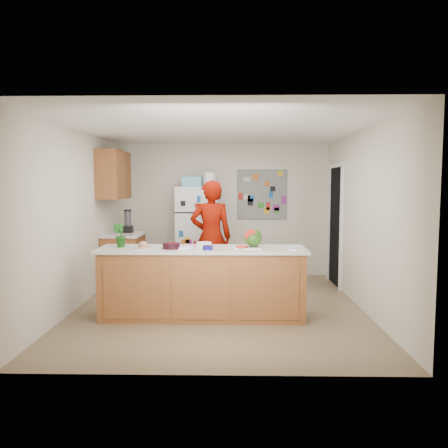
{
  "coord_description": "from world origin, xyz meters",
  "views": [
    {
      "loc": [
        0.19,
        -6.08,
        1.73
      ],
      "look_at": [
        0.07,
        0.2,
        1.17
      ],
      "focal_mm": 35.0,
      "sensor_mm": 36.0,
      "label": 1
    }
  ],
  "objects_px": {
    "refrigerator": "(198,233)",
    "cherry_bowl": "(171,246)",
    "person": "(211,237)",
    "watermelon": "(253,238)"
  },
  "relations": [
    {
      "from": "watermelon",
      "to": "refrigerator",
      "type": "bearing_deg",
      "value": 111.18
    },
    {
      "from": "refrigerator",
      "to": "person",
      "type": "relative_size",
      "value": 0.94
    },
    {
      "from": "refrigerator",
      "to": "watermelon",
      "type": "xyz_separation_m",
      "value": [
        0.91,
        -2.35,
        0.2
      ]
    },
    {
      "from": "cherry_bowl",
      "to": "refrigerator",
      "type": "bearing_deg",
      "value": 86.7
    },
    {
      "from": "watermelon",
      "to": "cherry_bowl",
      "type": "distance_m",
      "value": 1.06
    },
    {
      "from": "person",
      "to": "cherry_bowl",
      "type": "relative_size",
      "value": 8.2
    },
    {
      "from": "refrigerator",
      "to": "cherry_bowl",
      "type": "xyz_separation_m",
      "value": [
        -0.14,
        -2.45,
        0.11
      ]
    },
    {
      "from": "watermelon",
      "to": "cherry_bowl",
      "type": "height_order",
      "value": "watermelon"
    },
    {
      "from": "refrigerator",
      "to": "cherry_bowl",
      "type": "height_order",
      "value": "refrigerator"
    },
    {
      "from": "refrigerator",
      "to": "watermelon",
      "type": "distance_m",
      "value": 2.53
    }
  ]
}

